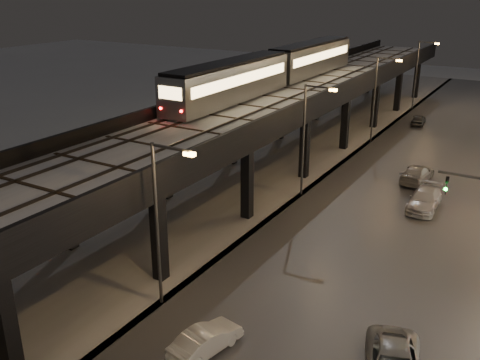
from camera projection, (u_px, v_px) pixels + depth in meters
The scene contains 15 objects.
road_surface at pixel (416, 198), 42.58m from camera, with size 17.00×120.00×0.06m, color #46474D.
under_viaduct_pavement at pixel (266, 170), 49.03m from camera, with size 11.00×120.00×0.06m, color #9FA1A8.
elevated_viaduct at pixel (250, 117), 44.53m from camera, with size 9.00×100.00×6.30m.
viaduct_trackbed at pixel (251, 108), 44.37m from camera, with size 8.40×100.00×0.32m.
viaduct_parapet_streetside at pixel (299, 108), 42.15m from camera, with size 0.30×100.00×1.10m, color black.
viaduct_parapet_far at pixel (207, 97), 46.31m from camera, with size 0.30×100.00×1.10m, color black.
streetlight_left_1 at pixel (161, 215), 26.81m from camera, with size 2.57×0.28×9.00m.
streetlight_left_2 at pixel (307, 133), 41.32m from camera, with size 2.57×0.28×9.00m.
streetlight_left_3 at pixel (377, 94), 55.83m from camera, with size 2.57×0.28×9.00m.
streetlight_left_4 at pixel (418, 70), 70.34m from camera, with size 2.57×0.28×9.00m.
subway_train at pixel (276, 68), 52.50m from camera, with size 2.81×33.94×3.35m.
car_near_white at pixel (206, 341), 24.73m from camera, with size 1.34×3.83×1.26m, color white.
car_mid_dark at pixel (417, 174), 45.84m from camera, with size 1.99×4.90×1.42m, color gray.
car_far_white at pixel (419, 120), 64.20m from camera, with size 1.44×3.58×1.22m, color #37383B.
car_onc_white at pixel (424, 200), 40.42m from camera, with size 2.03×4.99×1.45m, color silver.
Camera 1 is at (15.50, -6.04, 16.26)m, focal length 40.00 mm.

